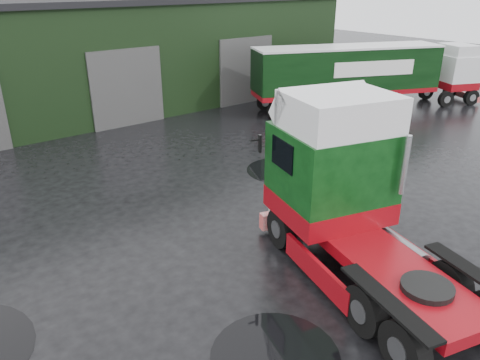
% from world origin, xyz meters
% --- Properties ---
extents(ground, '(100.00, 100.00, 0.00)m').
position_xyz_m(ground, '(0.00, 0.00, 0.00)').
color(ground, black).
extents(warehouse, '(32.40, 12.40, 6.30)m').
position_xyz_m(warehouse, '(2.00, 20.00, 3.16)').
color(warehouse, black).
rests_on(warehouse, ground).
extents(hero_tractor, '(5.04, 8.06, 4.65)m').
position_xyz_m(hero_tractor, '(0.41, -3.00, 2.33)').
color(hero_tractor, '#0B3710').
rests_on(hero_tractor, ground).
extents(lorry_right, '(14.08, 7.98, 3.75)m').
position_xyz_m(lorry_right, '(13.56, 9.00, 1.88)').
color(lorry_right, silver).
rests_on(lorry_right, ground).
extents(wash_bucket, '(0.38, 0.38, 0.29)m').
position_xyz_m(wash_bucket, '(4.82, -0.15, 0.15)').
color(wash_bucket, '#0829B1').
rests_on(wash_bucket, ground).
extents(tree_back_b, '(4.40, 4.40, 7.50)m').
position_xyz_m(tree_back_b, '(10.00, 30.00, 3.75)').
color(tree_back_b, black).
rests_on(tree_back_b, ground).
extents(puddle_0, '(2.75, 2.75, 0.01)m').
position_xyz_m(puddle_0, '(-3.17, -3.34, 0.00)').
color(puddle_0, black).
rests_on(puddle_0, ground).
extents(puddle_1, '(2.96, 2.96, 0.01)m').
position_xyz_m(puddle_1, '(4.02, 4.16, 0.00)').
color(puddle_1, black).
rests_on(puddle_1, ground).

